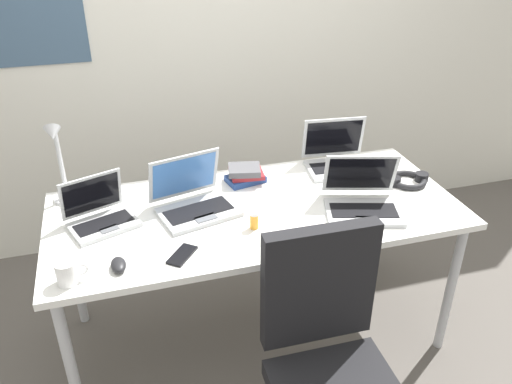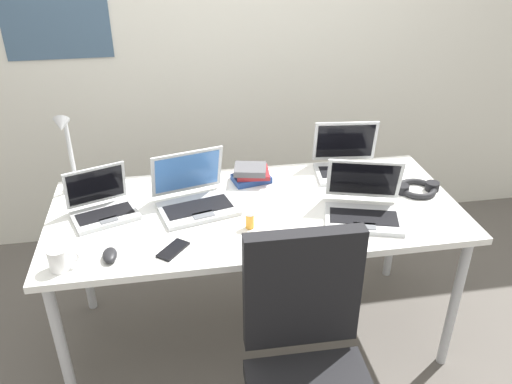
# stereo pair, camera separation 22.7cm
# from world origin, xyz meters

# --- Properties ---
(ground_plane) EXTENTS (12.00, 12.00, 0.00)m
(ground_plane) POSITION_xyz_m (0.00, 0.00, 0.00)
(ground_plane) COLOR #56514C
(wall_back) EXTENTS (6.00, 0.13, 2.60)m
(wall_back) POSITION_xyz_m (-0.00, 1.10, 1.30)
(wall_back) COLOR silver
(wall_back) RESTS_ON ground_plane
(desk) EXTENTS (1.80, 0.80, 0.74)m
(desk) POSITION_xyz_m (0.00, 0.00, 0.68)
(desk) COLOR white
(desk) RESTS_ON ground_plane
(desk_lamp) EXTENTS (0.12, 0.18, 0.40)m
(desk_lamp) POSITION_xyz_m (-0.80, 0.28, 0.94)
(desk_lamp) COLOR silver
(desk_lamp) RESTS_ON desk
(laptop_by_keyboard) EXTENTS (0.38, 0.35, 0.24)m
(laptop_by_keyboard) POSITION_xyz_m (-0.26, 0.06, 0.79)
(laptop_by_keyboard) COLOR #B7BABC
(laptop_by_keyboard) RESTS_ON desk
(laptop_mid_desk) EXTENTS (0.39, 0.38, 0.23)m
(laptop_mid_desk) POSITION_xyz_m (0.44, -0.14, 0.79)
(laptop_mid_desk) COLOR #B7BABC
(laptop_mid_desk) RESTS_ON desk
(laptop_front_right) EXTENTS (0.35, 0.29, 0.24)m
(laptop_front_right) POSITION_xyz_m (0.51, 0.27, 0.79)
(laptop_front_right) COLOR #B7BABC
(laptop_front_right) RESTS_ON desk
(laptop_near_mouse) EXTENTS (0.32, 0.29, 0.20)m
(laptop_near_mouse) POSITION_xyz_m (-0.66, 0.06, 0.78)
(laptop_near_mouse) COLOR #B7BABC
(laptop_near_mouse) RESTS_ON desk
(computer_mouse) EXTENTS (0.06, 0.10, 0.03)m
(computer_mouse) POSITION_xyz_m (-0.61, -0.28, 0.76)
(computer_mouse) COLOR black
(computer_mouse) RESTS_ON desk
(cell_phone) EXTENTS (0.14, 0.15, 0.01)m
(cell_phone) POSITION_xyz_m (-0.37, -0.27, 0.74)
(cell_phone) COLOR black
(cell_phone) RESTS_ON desk
(headphones) EXTENTS (0.21, 0.18, 0.04)m
(headphones) POSITION_xyz_m (0.77, 0.02, 0.76)
(headphones) COLOR black
(headphones) RESTS_ON desk
(pill_bottle) EXTENTS (0.04, 0.04, 0.08)m
(pill_bottle) POSITION_xyz_m (-0.05, -0.15, 0.78)
(pill_bottle) COLOR gold
(pill_bottle) RESTS_ON desk
(book_stack) EXTENTS (0.20, 0.17, 0.08)m
(book_stack) POSITION_xyz_m (0.02, 0.25, 0.78)
(book_stack) COLOR navy
(book_stack) RESTS_ON desk
(coffee_mug) EXTENTS (0.11, 0.08, 0.09)m
(coffee_mug) POSITION_xyz_m (-0.78, -0.31, 0.78)
(coffee_mug) COLOR white
(coffee_mug) RESTS_ON desk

